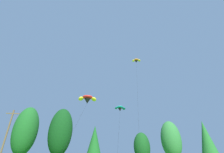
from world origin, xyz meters
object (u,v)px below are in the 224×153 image
(parafoil_kite_far_orange, at_px, (136,61))
(parafoil_kite_mid_teal, at_px, (120,108))
(parafoil_kite_high_red_yellow, at_px, (87,99))
(utility_pole, at_px, (5,140))

(parafoil_kite_far_orange, bearing_deg, parafoil_kite_mid_teal, 164.12)
(parafoil_kite_high_red_yellow, height_order, parafoil_kite_far_orange, parafoil_kite_far_orange)
(parafoil_kite_high_red_yellow, height_order, parafoil_kite_mid_teal, parafoil_kite_high_red_yellow)
(parafoil_kite_high_red_yellow, distance_m, parafoil_kite_far_orange, 17.32)
(parafoil_kite_mid_teal, height_order, parafoil_kite_far_orange, parafoil_kite_far_orange)
(utility_pole, distance_m, parafoil_kite_far_orange, 31.82)
(parafoil_kite_high_red_yellow, distance_m, parafoil_kite_mid_teal, 8.48)
(utility_pole, xyz_separation_m, parafoil_kite_mid_teal, (20.14, 4.22, 7.41))
(utility_pole, xyz_separation_m, parafoil_kite_far_orange, (24.55, 2.97, 20.02))
(utility_pole, height_order, parafoil_kite_far_orange, parafoil_kite_far_orange)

